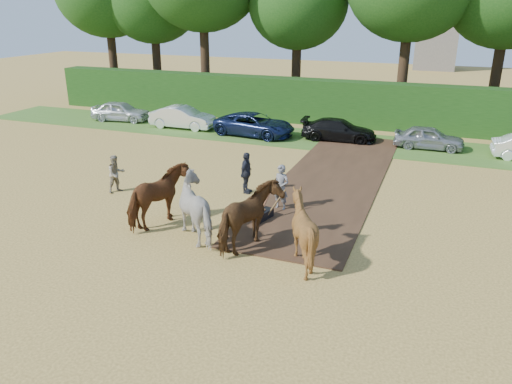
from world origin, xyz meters
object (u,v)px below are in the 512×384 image
Objects in this scene: parked_cars at (330,130)px; spectator_far at (246,173)px; plough_team at (227,212)px; spectator_near at (116,174)px.

spectator_far is at bearing -97.77° from parked_cars.
plough_team is 14.73m from parked_cars.
spectator_near is 5.67m from spectator_far.
parked_cars is (0.15, 14.72, -0.43)m from plough_team.
spectator_far is 4.87m from plough_team.
spectator_near is at bearing 156.92° from plough_team.
spectator_near is 13.68m from parked_cars.
spectator_near is 7.13m from plough_team.
parked_cars is at bearing -2.01° from spectator_near.
spectator_far is at bearing -42.88° from spectator_near.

